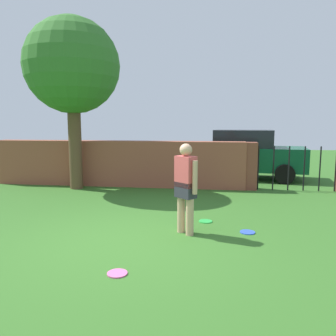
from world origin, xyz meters
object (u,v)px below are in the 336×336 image
person (186,184)px  car (243,154)px  frisbee_pink (117,273)px  frisbee_green (206,221)px  tree (72,67)px  frisbee_blue (247,232)px

person → car: size_ratio=0.37×
frisbee_pink → frisbee_green: 2.74m
tree → frisbee_pink: tree is taller
car → frisbee_green: car is taller
person → frisbee_green: bearing=-73.5°
frisbee_pink → frisbee_blue: (1.86, 1.95, 0.00)m
frisbee_green → frisbee_pink: bearing=-113.4°
frisbee_pink → frisbee_green: bearing=66.6°
frisbee_blue → frisbee_pink: bearing=-133.7°
tree → frisbee_pink: bearing=-62.0°
tree → car: size_ratio=1.14×
tree → frisbee_green: size_ratio=18.43×
tree → frisbee_pink: (2.88, -5.43, -3.55)m
person → frisbee_pink: 2.10m
person → car: (1.50, 6.31, -0.04)m
person → frisbee_pink: bearing=107.6°
tree → frisbee_pink: 7.10m
tree → person: size_ratio=3.07×
tree → frisbee_green: 6.07m
frisbee_green → person: bearing=-114.1°
car → person: bearing=-96.6°
tree → frisbee_green: tree is taller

